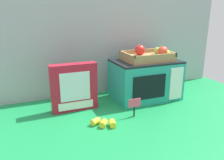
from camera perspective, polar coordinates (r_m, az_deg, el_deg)
ground_plane at (r=1.42m, az=3.65°, el=-5.43°), size 1.70×1.70×0.00m
display_back_panel at (r=1.55m, az=-0.05°, el=8.85°), size 1.61×0.03×0.64m
toy_microwave at (r=1.46m, az=8.28°, el=0.18°), size 0.40×0.27×0.25m
food_groups_crate at (r=1.43m, az=9.29°, el=6.00°), size 0.29×0.21×0.09m
cookie_set_box at (r=1.28m, az=-9.40°, el=-1.83°), size 0.26×0.06×0.27m
price_sign at (r=1.21m, az=5.60°, el=-6.14°), size 0.07×0.01×0.10m
loose_toy_banana at (r=1.13m, az=-2.08°, el=-10.59°), size 0.12×0.10×0.03m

